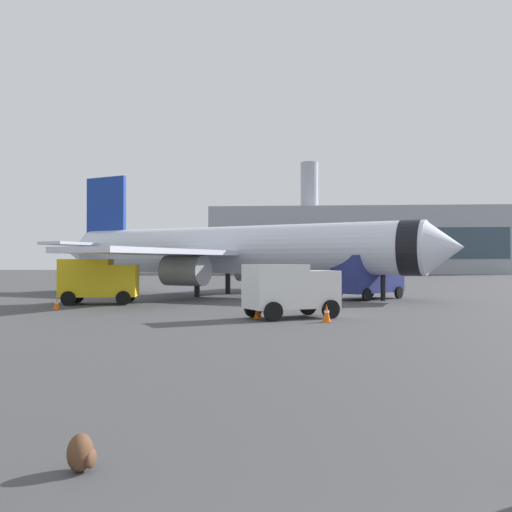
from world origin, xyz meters
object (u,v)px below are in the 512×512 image
object	(u,v)px
service_truck	(98,279)
cargo_van	(290,288)
fuel_truck	(368,275)
traveller_backpack	(81,453)
airplane_at_gate	(232,250)
safety_cone_far	(258,311)
safety_cone_near	(57,304)
safety_cone_outer	(327,313)
safety_cone_mid	(272,290)

from	to	relation	value
service_truck	cargo_van	xyz separation A→B (m)	(12.41, -8.17, -0.16)
fuel_truck	traveller_backpack	bearing A→B (deg)	-103.41
airplane_at_gate	safety_cone_far	xyz separation A→B (m)	(3.27, -17.89, -3.28)
safety_cone_near	safety_cone_outer	world-z (taller)	safety_cone_outer
safety_cone_near	safety_cone_far	bearing A→B (deg)	-21.02
airplane_at_gate	fuel_truck	world-z (taller)	airplane_at_gate
safety_cone_far	cargo_van	bearing A→B (deg)	10.81
airplane_at_gate	safety_cone_near	distance (m)	16.21
service_truck	safety_cone_near	world-z (taller)	service_truck
fuel_truck	safety_cone_mid	xyz separation A→B (m)	(-7.22, 5.08, -1.41)
safety_cone_mid	safety_cone_outer	bearing A→B (deg)	-81.23
safety_cone_mid	safety_cone_outer	xyz separation A→B (m)	(3.26, -21.15, 0.04)
safety_cone_mid	traveller_backpack	distance (m)	39.17
service_truck	safety_cone_outer	world-z (taller)	service_truck
safety_cone_near	safety_cone_mid	world-z (taller)	safety_cone_mid
safety_cone_near	traveller_backpack	xyz separation A→B (m)	(10.90, -23.97, -0.08)
airplane_at_gate	safety_cone_near	xyz separation A→B (m)	(-8.62, -13.32, -3.34)
fuel_truck	safety_cone_mid	world-z (taller)	fuel_truck
airplane_at_gate	safety_cone_outer	distance (m)	20.59
traveller_backpack	safety_cone_outer	bearing A→B (deg)	76.97
fuel_truck	safety_cone_near	bearing A→B (deg)	-152.03
fuel_truck	traveller_backpack	size ratio (longest dim) A/B	12.70
traveller_backpack	safety_cone_far	bearing A→B (deg)	87.08
airplane_at_gate	service_truck	size ratio (longest dim) A/B	6.71
safety_cone_near	safety_cone_outer	size ratio (longest dim) A/B	0.78
fuel_truck	traveller_backpack	world-z (taller)	fuel_truck
cargo_van	traveller_backpack	xyz separation A→B (m)	(-2.54, -19.70, -1.22)
safety_cone_mid	airplane_at_gate	bearing A→B (deg)	-149.59
safety_cone_near	safety_cone_mid	distance (m)	19.23
airplane_at_gate	safety_cone_far	size ratio (longest dim) A/B	44.54
airplane_at_gate	cargo_van	bearing A→B (deg)	-74.69
fuel_truck	safety_cone_mid	distance (m)	8.94
safety_cone_near	safety_cone_far	world-z (taller)	safety_cone_far
service_truck	safety_cone_outer	size ratio (longest dim) A/B	6.23
safety_cone_mid	safety_cone_far	size ratio (longest dim) A/B	0.96
service_truck	traveller_backpack	bearing A→B (deg)	-70.50
safety_cone_near	fuel_truck	bearing A→B (deg)	27.97
traveller_backpack	fuel_truck	bearing A→B (deg)	76.59
safety_cone_mid	safety_cone_outer	size ratio (longest dim) A/B	0.90
airplane_at_gate	fuel_truck	size ratio (longest dim) A/B	5.59
safety_cone_near	safety_cone_far	xyz separation A→B (m)	(11.89, -4.57, 0.06)
traveller_backpack	safety_cone_near	bearing A→B (deg)	114.46
safety_cone_far	safety_cone_outer	size ratio (longest dim) A/B	0.94
safety_cone_outer	safety_cone_near	bearing A→B (deg)	158.39
service_truck	safety_cone_mid	bearing A→B (deg)	46.34
airplane_at_gate	fuel_truck	xyz separation A→B (m)	(10.40, -3.21, -1.88)
fuel_truck	safety_cone_near	size ratio (longest dim) A/B	9.56
airplane_at_gate	safety_cone_far	world-z (taller)	airplane_at_gate
airplane_at_gate	traveller_backpack	xyz separation A→B (m)	(2.28, -37.29, -3.42)
fuel_truck	safety_cone_outer	world-z (taller)	fuel_truck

